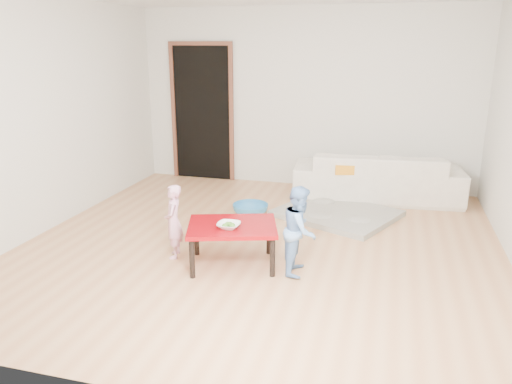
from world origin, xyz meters
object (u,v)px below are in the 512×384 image
at_px(red_table, 233,245).
at_px(bowl, 229,226).
at_px(child_blue, 300,230).
at_px(basin, 250,210).
at_px(sofa, 377,175).
at_px(child_pink, 174,221).

height_order(red_table, bowl, bowl).
bearing_deg(bowl, child_blue, 10.89).
relative_size(bowl, basin, 0.48).
relative_size(sofa, child_blue, 2.67).
height_order(child_pink, basin, child_pink).
bearing_deg(basin, red_table, -80.64).
distance_m(sofa, red_table, 2.90).
xyz_separation_m(sofa, child_blue, (-0.60, -2.59, 0.09)).
height_order(sofa, child_pink, child_pink).
bearing_deg(basin, sofa, 37.42).
distance_m(child_pink, basin, 1.52).
relative_size(sofa, red_table, 2.68).
bearing_deg(child_blue, basin, 30.34).
bearing_deg(child_blue, red_table, 90.79).
relative_size(child_pink, child_blue, 0.89).
distance_m(child_blue, basin, 1.74).
bearing_deg(red_table, child_blue, 2.18).
relative_size(sofa, bowl, 10.41).
height_order(sofa, basin, sofa).
relative_size(bowl, child_pink, 0.29).
relative_size(child_pink, basin, 1.68).
relative_size(red_table, child_pink, 1.11).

